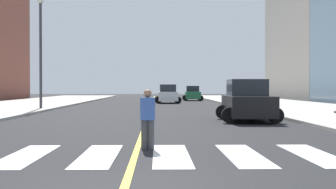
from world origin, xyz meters
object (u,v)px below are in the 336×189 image
at_px(pedestrian_crossing, 148,116).
at_px(street_lamp, 41,44).
at_px(car_white_third, 168,94).
at_px(car_black_second, 247,102).
at_px(car_green_nearest, 193,94).

relative_size(pedestrian_crossing, street_lamp, 0.20).
bearing_deg(car_white_third, car_black_second, 96.94).
relative_size(car_white_third, pedestrian_crossing, 2.73).
bearing_deg(street_lamp, car_white_third, 57.10).
bearing_deg(pedestrian_crossing, car_green_nearest, -95.01).
xyz_separation_m(car_white_third, pedestrian_crossing, (-1.40, -37.02, -0.03)).
xyz_separation_m(car_white_third, street_lamp, (-9.80, -15.14, 3.99)).
height_order(car_green_nearest, street_lamp, street_lamp).
bearing_deg(car_white_third, street_lamp, 56.75).
bearing_deg(car_black_second, street_lamp, -38.79).
xyz_separation_m(pedestrian_crossing, street_lamp, (-8.39, 21.88, 4.02)).
height_order(car_black_second, pedestrian_crossing, car_black_second).
distance_m(car_black_second, car_white_third, 26.75).
bearing_deg(street_lamp, car_black_second, -40.81).
height_order(car_green_nearest, pedestrian_crossing, car_green_nearest).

